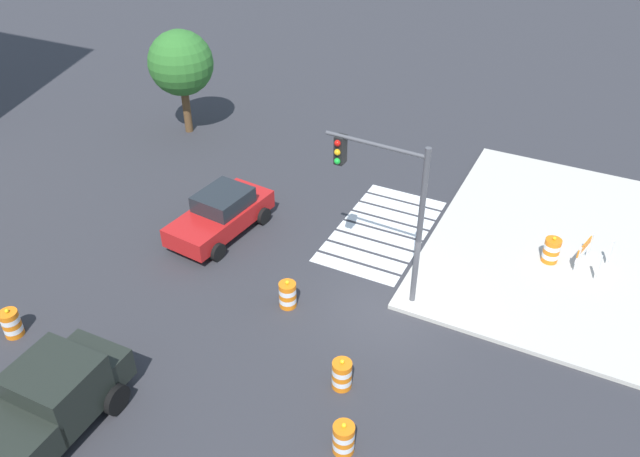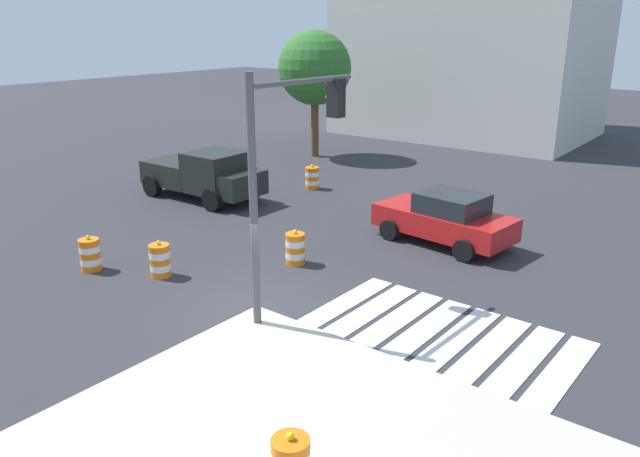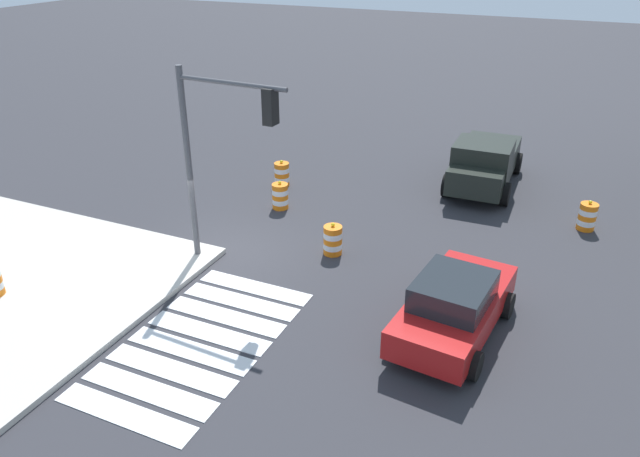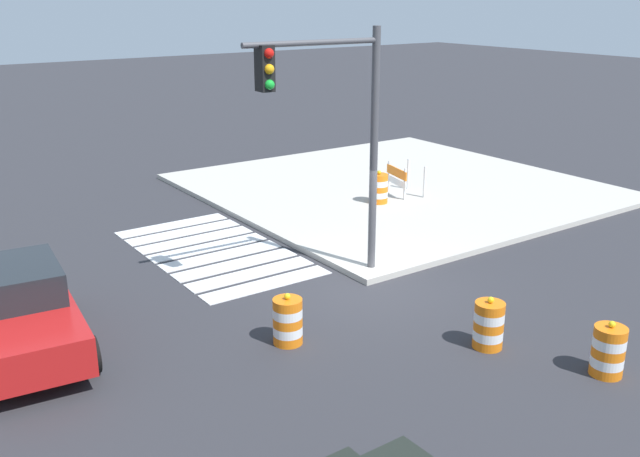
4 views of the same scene
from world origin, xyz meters
name	(u,v)px [view 2 (image 2 of 4)]	position (x,y,z in m)	size (l,w,h in m)	color
ground_plane	(257,311)	(0.00, 0.00, 0.00)	(120.00, 120.00, 0.00)	#2D2D33
crosswalk_stripes	(443,332)	(4.00, 1.80, 0.01)	(5.85, 3.20, 0.02)	silver
sports_car	(445,218)	(1.23, 7.15, 0.81)	(4.47, 2.47, 1.63)	red
pickup_truck	(206,175)	(-8.40, 6.01, 0.97)	(5.19, 2.42, 1.92)	black
traffic_barrel_near_corner	(160,260)	(-3.57, -0.03, 0.45)	(0.56, 0.56, 1.02)	orange
traffic_barrel_crosswalk_end	(312,178)	(-6.20, 9.78, 0.45)	(0.56, 0.56, 1.02)	orange
traffic_barrel_median_near	(90,255)	(-5.45, -0.95, 0.45)	(0.56, 0.56, 1.02)	orange
traffic_barrel_median_far	(295,248)	(-1.30, 2.94, 0.45)	(0.56, 0.56, 1.02)	orange
traffic_light_pole	(289,150)	(0.64, 0.54, 3.91)	(0.48, 3.29, 5.50)	#4C4C51
street_tree_streetside_mid	(315,68)	(-10.22, 14.99, 4.39)	(3.63, 3.63, 6.23)	brown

